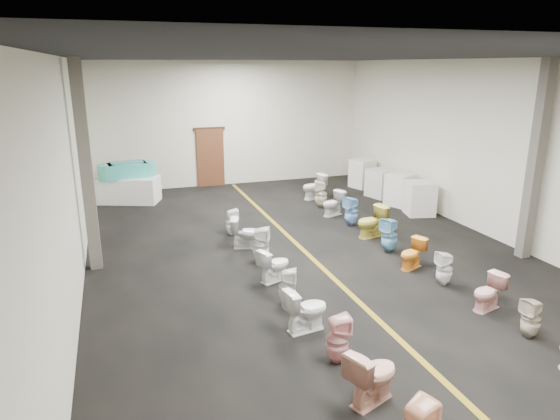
# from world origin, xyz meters

# --- Properties ---
(floor) EXTENTS (16.00, 16.00, 0.00)m
(floor) POSITION_xyz_m (0.00, 0.00, 0.00)
(floor) COLOR black
(floor) RESTS_ON ground
(ceiling) EXTENTS (16.00, 16.00, 0.00)m
(ceiling) POSITION_xyz_m (0.00, 0.00, 4.50)
(ceiling) COLOR black
(ceiling) RESTS_ON ground
(wall_back) EXTENTS (10.00, 0.00, 10.00)m
(wall_back) POSITION_xyz_m (0.00, 8.00, 2.25)
(wall_back) COLOR beige
(wall_back) RESTS_ON ground
(wall_left) EXTENTS (0.00, 16.00, 16.00)m
(wall_left) POSITION_xyz_m (-5.00, 0.00, 2.25)
(wall_left) COLOR beige
(wall_left) RESTS_ON ground
(wall_right) EXTENTS (0.00, 16.00, 16.00)m
(wall_right) POSITION_xyz_m (5.00, 0.00, 2.25)
(wall_right) COLOR beige
(wall_right) RESTS_ON ground
(aisle_stripe) EXTENTS (0.12, 15.60, 0.01)m
(aisle_stripe) POSITION_xyz_m (0.00, 0.00, 0.00)
(aisle_stripe) COLOR #816512
(aisle_stripe) RESTS_ON floor
(back_door) EXTENTS (1.00, 0.10, 2.10)m
(back_door) POSITION_xyz_m (-0.80, 7.94, 1.05)
(back_door) COLOR #562D19
(back_door) RESTS_ON floor
(door_frame) EXTENTS (1.15, 0.08, 0.10)m
(door_frame) POSITION_xyz_m (-0.80, 7.95, 2.12)
(door_frame) COLOR #331C11
(door_frame) RESTS_ON back_door
(column_left) EXTENTS (0.25, 0.25, 4.50)m
(column_left) POSITION_xyz_m (-4.75, 1.00, 2.25)
(column_left) COLOR #59544C
(column_left) RESTS_ON floor
(column_right) EXTENTS (0.25, 0.25, 4.50)m
(column_right) POSITION_xyz_m (4.75, -1.50, 2.25)
(column_right) COLOR #59544C
(column_right) RESTS_ON floor
(display_table) EXTENTS (2.08, 1.55, 0.83)m
(display_table) POSITION_xyz_m (-3.79, 6.50, 0.42)
(display_table) COLOR white
(display_table) RESTS_ON floor
(bathtub) EXTENTS (1.85, 0.82, 0.55)m
(bathtub) POSITION_xyz_m (-3.79, 6.50, 1.07)
(bathtub) COLOR #3CAFA2
(bathtub) RESTS_ON display_table
(appliance_crate_a) EXTENTS (0.95, 0.95, 1.00)m
(appliance_crate_a) POSITION_xyz_m (4.40, 2.24, 0.50)
(appliance_crate_a) COLOR silver
(appliance_crate_a) RESTS_ON floor
(appliance_crate_b) EXTENTS (0.97, 0.97, 1.02)m
(appliance_crate_b) POSITION_xyz_m (4.40, 3.34, 0.51)
(appliance_crate_b) COLOR silver
(appliance_crate_b) RESTS_ON floor
(appliance_crate_c) EXTENTS (1.01, 1.01, 0.93)m
(appliance_crate_c) POSITION_xyz_m (4.40, 4.50, 0.47)
(appliance_crate_c) COLOR beige
(appliance_crate_c) RESTS_ON floor
(appliance_crate_d) EXTENTS (0.91, 0.91, 1.03)m
(appliance_crate_d) POSITION_xyz_m (4.40, 5.90, 0.51)
(appliance_crate_d) COLOR white
(appliance_crate_d) RESTS_ON floor
(toilet_left_2) EXTENTS (0.89, 0.70, 0.80)m
(toilet_left_2) POSITION_xyz_m (-1.19, -5.06, 0.40)
(toilet_left_2) COLOR #DA9984
(toilet_left_2) RESTS_ON floor
(toilet_left_3) EXTENTS (0.39, 0.38, 0.77)m
(toilet_left_3) POSITION_xyz_m (-1.24, -4.07, 0.39)
(toilet_left_3) COLOR pink
(toilet_left_3) RESTS_ON floor
(toilet_left_4) EXTENTS (0.81, 0.54, 0.77)m
(toilet_left_4) POSITION_xyz_m (-1.34, -3.03, 0.39)
(toilet_left_4) COLOR white
(toilet_left_4) RESTS_ON floor
(toilet_left_5) EXTENTS (0.42, 0.42, 0.71)m
(toilet_left_5) POSITION_xyz_m (-1.32, -2.04, 0.36)
(toilet_left_5) COLOR silver
(toilet_left_5) RESTS_ON floor
(toilet_left_6) EXTENTS (0.79, 0.62, 0.71)m
(toilet_left_6) POSITION_xyz_m (-1.22, -0.94, 0.36)
(toilet_left_6) COLOR white
(toilet_left_6) RESTS_ON floor
(toilet_left_7) EXTENTS (0.51, 0.51, 0.85)m
(toilet_left_7) POSITION_xyz_m (-1.20, 0.11, 0.42)
(toilet_left_7) COLOR white
(toilet_left_7) RESTS_ON floor
(toilet_left_8) EXTENTS (0.85, 0.64, 0.77)m
(toilet_left_8) POSITION_xyz_m (-1.26, 1.14, 0.38)
(toilet_left_8) COLOR silver
(toilet_left_8) RESTS_ON floor
(toilet_left_9) EXTENTS (0.33, 0.32, 0.71)m
(toilet_left_9) POSITION_xyz_m (-1.38, 2.19, 0.35)
(toilet_left_9) COLOR white
(toilet_left_9) RESTS_ON floor
(toilet_right_2) EXTENTS (0.36, 0.36, 0.69)m
(toilet_right_2) POSITION_xyz_m (2.08, -4.43, 0.35)
(toilet_right_2) COLOR beige
(toilet_right_2) RESTS_ON floor
(toilet_right_3) EXTENTS (0.74, 0.54, 0.68)m
(toilet_right_3) POSITION_xyz_m (2.10, -3.41, 0.34)
(toilet_right_3) COLOR #E9A8A2
(toilet_right_3) RESTS_ON floor
(toilet_right_4) EXTENTS (0.34, 0.33, 0.71)m
(toilet_right_4) POSITION_xyz_m (2.00, -2.24, 0.36)
(toilet_right_4) COLOR white
(toilet_right_4) RESTS_ON floor
(toilet_right_5) EXTENTS (0.76, 0.61, 0.68)m
(toilet_right_5) POSITION_xyz_m (1.87, -1.28, 0.34)
(toilet_right_5) COLOR orange
(toilet_right_5) RESTS_ON floor
(toilet_right_6) EXTENTS (0.51, 0.50, 0.86)m
(toilet_right_6) POSITION_xyz_m (1.91, -0.24, 0.43)
(toilet_right_6) COLOR #72B2D0
(toilet_right_6) RESTS_ON floor
(toilet_right_7) EXTENTS (0.89, 0.62, 0.83)m
(toilet_right_7) POSITION_xyz_m (2.03, 0.87, 0.41)
(toilet_right_7) COLOR gold
(toilet_right_7) RESTS_ON floor
(toilet_right_8) EXTENTS (0.46, 0.45, 0.84)m
(toilet_right_8) POSITION_xyz_m (1.98, 1.91, 0.42)
(toilet_right_8) COLOR #7CAEE3
(toilet_right_8) RESTS_ON floor
(toilet_right_9) EXTENTS (0.82, 0.64, 0.73)m
(toilet_right_9) POSITION_xyz_m (1.90, 2.98, 0.37)
(toilet_right_9) COLOR silver
(toilet_right_9) RESTS_ON floor
(toilet_right_10) EXTENTS (0.51, 0.51, 0.86)m
(toilet_right_10) POSITION_xyz_m (1.91, 3.92, 0.43)
(toilet_right_10) COLOR beige
(toilet_right_10) RESTS_ON floor
(toilet_right_11) EXTENTS (0.89, 0.62, 0.83)m
(toilet_right_11) POSITION_xyz_m (2.10, 4.94, 0.42)
(toilet_right_11) COLOR white
(toilet_right_11) RESTS_ON floor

